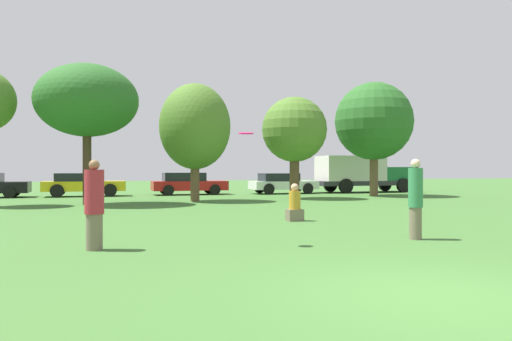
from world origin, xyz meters
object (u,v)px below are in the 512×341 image
parked_car_white (282,183)px  person_thrower (94,205)px  tree_2 (195,127)px  parked_car_red (188,183)px  frisbee (246,133)px  parked_car_yellow (83,184)px  tree_3 (294,130)px  tree_4 (374,121)px  person_catcher (416,198)px  delivery_truck_green (360,173)px  tree_1 (87,101)px  bystander_sitting (295,205)px

parked_car_white → person_thrower: bearing=-120.1°
tree_2 → parked_car_red: bearing=83.8°
frisbee → parked_car_yellow: frisbee is taller
person_thrower → tree_2: 14.48m
frisbee → tree_3: size_ratio=0.06×
tree_3 → tree_4: 5.40m
parked_car_white → parked_car_red: bearing=174.0°
person_catcher → parked_car_red: 20.37m
tree_4 → parked_car_white: (-4.08, 4.03, -3.56)m
person_catcher → frisbee: 4.06m
person_catcher → frisbee: size_ratio=5.91×
person_thrower → tree_3: 17.31m
tree_2 → tree_4: (10.55, 1.63, 0.70)m
person_thrower → delivery_truck_green: bearing=54.6°
tree_1 → delivery_truck_green: tree_1 is taller
tree_3 → parked_car_white: bearing=77.0°
person_catcher → bystander_sitting: (-1.11, 4.42, -0.44)m
tree_3 → delivery_truck_green: tree_3 is taller
tree_1 → parked_car_white: tree_1 is taller
parked_car_red → delivery_truck_green: size_ratio=0.66×
frisbee → delivery_truck_green: (13.48, 19.79, -0.97)m
tree_2 → bystander_sitting: bearing=-82.5°
tree_1 → tree_2: 5.00m
bystander_sitting → tree_4: (9.28, 11.31, 3.78)m
tree_3 → parked_car_white: 5.96m
tree_2 → parked_car_white: (6.47, 5.66, -2.87)m
frisbee → parked_car_white: size_ratio=0.07×
person_thrower → parked_car_yellow: bearing=97.4°
frisbee → tree_2: tree_2 is taller
delivery_truck_green → tree_4: bearing=-109.8°
bystander_sitting → parked_car_red: size_ratio=0.25×
tree_1 → parked_car_yellow: size_ratio=1.37×
parked_car_yellow → delivery_truck_green: 17.32m
tree_4 → person_thrower: bearing=-134.5°
bystander_sitting → parked_car_red: bearing=92.1°
parked_car_yellow → delivery_truck_green: size_ratio=0.66×
person_thrower → parked_car_red: (5.03, 19.75, -0.18)m
tree_4 → parked_car_yellow: bearing=164.4°
bystander_sitting → tree_4: 15.11m
delivery_truck_green → person_thrower: bearing=-130.8°
person_catcher → bystander_sitting: 4.57m
parked_car_yellow → parked_car_red: size_ratio=1.00×
tree_1 → parked_car_yellow: tree_1 is taller
person_thrower → person_catcher: person_catcher is taller
tree_1 → bystander_sitting: bearing=-55.3°
tree_4 → parked_car_red: tree_4 is taller
tree_1 → tree_2: size_ratio=1.08×
bystander_sitting → tree_3: (4.03, 10.26, 3.09)m
frisbee → bystander_sitting: 5.31m
tree_1 → parked_car_yellow: 7.89m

